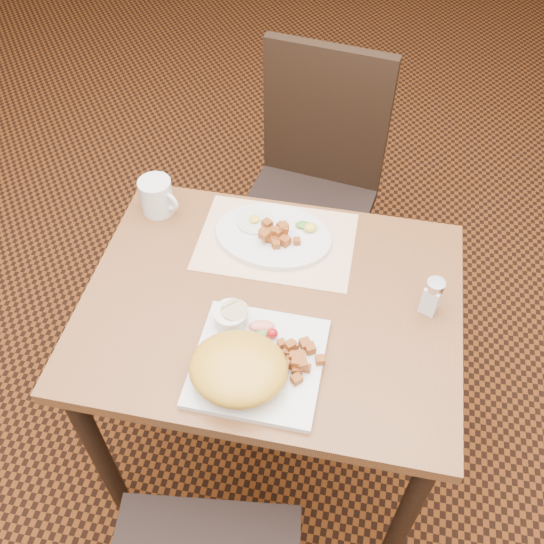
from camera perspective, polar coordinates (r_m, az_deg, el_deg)
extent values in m
plane|color=black|center=(2.09, -0.07, -15.53)|extent=(8.00, 8.00, 0.00)
cube|color=brown|center=(1.46, -0.10, -3.19)|extent=(0.90, 0.70, 0.03)
cylinder|color=black|center=(1.74, -15.81, -16.35)|extent=(0.05, 0.05, 0.71)
cylinder|color=black|center=(1.65, 12.41, -21.62)|extent=(0.05, 0.05, 0.71)
cylinder|color=black|center=(2.02, -9.57, -1.24)|extent=(0.05, 0.05, 0.71)
cylinder|color=black|center=(1.94, 13.40, -4.83)|extent=(0.05, 0.05, 0.71)
cylinder|color=black|center=(1.78, -11.39, -23.65)|extent=(0.04, 0.04, 0.42)
cube|color=black|center=(2.08, 3.00, 5.27)|extent=(0.48, 0.48, 0.05)
cylinder|color=black|center=(2.35, 8.31, 2.88)|extent=(0.04, 0.04, 0.42)
cylinder|color=black|center=(2.11, 5.90, -3.76)|extent=(0.04, 0.04, 0.42)
cylinder|color=black|center=(2.41, 0.00, 5.01)|extent=(0.04, 0.04, 0.42)
cylinder|color=black|center=(2.18, -3.20, -1.22)|extent=(0.04, 0.04, 0.42)
cube|color=black|center=(2.06, 5.07, 14.34)|extent=(0.42, 0.10, 0.50)
cube|color=white|center=(1.58, 0.41, 2.90)|extent=(0.40, 0.28, 0.00)
cube|color=silver|center=(1.34, -1.32, -8.52)|extent=(0.28, 0.28, 0.02)
ellipsoid|color=gold|center=(1.28, -3.17, -9.02)|extent=(0.21, 0.19, 0.08)
ellipsoid|color=gold|center=(1.29, -2.24, -10.53)|extent=(0.08, 0.08, 0.03)
ellipsoid|color=gold|center=(1.33, -5.37, -8.04)|extent=(0.08, 0.08, 0.03)
cylinder|color=silver|center=(1.38, -3.90, -4.27)|extent=(0.08, 0.08, 0.04)
cylinder|color=beige|center=(1.36, -3.56, -3.67)|extent=(0.06, 0.06, 0.01)
ellipsoid|color=#387223|center=(1.37, -0.69, -5.64)|extent=(0.05, 0.04, 0.01)
ellipsoid|color=red|center=(1.36, 0.02, -5.81)|extent=(0.03, 0.03, 0.03)
ellipsoid|color=#F28C72|center=(1.37, -0.96, -5.07)|extent=(0.06, 0.04, 0.02)
cylinder|color=white|center=(1.60, -1.59, 4.82)|extent=(0.10, 0.10, 0.01)
ellipsoid|color=yellow|center=(1.59, -1.66, 5.01)|extent=(0.03, 0.03, 0.01)
ellipsoid|color=#387223|center=(1.59, 2.95, 4.46)|extent=(0.04, 0.03, 0.01)
ellipsoid|color=yellow|center=(1.58, 3.63, 4.21)|extent=(0.04, 0.04, 0.02)
cube|color=white|center=(1.45, 14.76, -2.48)|extent=(0.05, 0.05, 0.08)
cylinder|color=silver|center=(1.41, 15.15, -1.22)|extent=(0.05, 0.05, 0.02)
cylinder|color=silver|center=(1.66, -10.81, 7.04)|extent=(0.09, 0.09, 0.10)
torus|color=silver|center=(1.63, -9.63, 6.55)|extent=(0.06, 0.03, 0.06)
cube|color=#A3511A|center=(1.30, 2.33, -10.03)|extent=(0.03, 0.03, 0.02)
cube|color=#A3511A|center=(1.31, 2.01, -7.92)|extent=(0.02, 0.02, 0.02)
cube|color=#A3511A|center=(1.32, 1.76, -8.51)|extent=(0.02, 0.02, 0.02)
cube|color=#A3511A|center=(1.33, 2.06, -8.20)|extent=(0.03, 0.03, 0.02)
cube|color=#A3511A|center=(1.33, 1.71, -6.89)|extent=(0.03, 0.03, 0.02)
cube|color=#A3511A|center=(1.31, 0.35, -8.03)|extent=(0.02, 0.02, 0.02)
cube|color=#A3511A|center=(1.31, 2.54, -7.99)|extent=(0.03, 0.03, 0.02)
cube|color=#A3511A|center=(1.35, 0.89, -6.77)|extent=(0.02, 0.02, 0.02)
cube|color=#A3511A|center=(1.34, 1.44, -7.52)|extent=(0.02, 0.02, 0.02)
cube|color=#A3511A|center=(1.32, 3.29, -9.02)|extent=(0.02, 0.02, 0.02)
cube|color=#A3511A|center=(1.35, 3.14, -6.80)|extent=(0.03, 0.03, 0.02)
cube|color=#A3511A|center=(1.30, 1.18, -8.75)|extent=(0.02, 0.02, 0.02)
cube|color=#A3511A|center=(1.30, 2.31, -8.49)|extent=(0.02, 0.02, 0.02)
cube|color=#A3511A|center=(1.33, 4.57, -8.25)|extent=(0.02, 0.02, 0.02)
cube|color=#A3511A|center=(1.31, 2.37, -9.12)|extent=(0.03, 0.03, 0.02)
cube|color=#A3511A|center=(1.32, 2.63, -8.51)|extent=(0.03, 0.03, 0.02)
cube|color=#A3511A|center=(1.32, 2.89, -8.68)|extent=(0.02, 0.02, 0.02)
cube|color=#A3511A|center=(1.35, 1.99, -6.95)|extent=(0.03, 0.03, 0.02)
cube|color=#A3511A|center=(1.34, 3.60, -7.18)|extent=(0.03, 0.03, 0.02)
cube|color=#A3511A|center=(1.30, 2.85, -8.58)|extent=(0.03, 0.03, 0.02)
cube|color=#A3511A|center=(1.32, 2.65, -8.55)|extent=(0.02, 0.02, 0.02)
cube|color=#A3511A|center=(1.33, 2.23, -7.95)|extent=(0.02, 0.02, 0.02)
cube|color=#A3511A|center=(1.31, 2.78, -7.94)|extent=(0.02, 0.02, 0.02)
cube|color=#A3511A|center=(1.33, 2.41, -8.06)|extent=(0.03, 0.03, 0.02)
cube|color=#A3511A|center=(1.57, -0.84, 3.81)|extent=(0.02, 0.02, 0.02)
cube|color=#A3511A|center=(1.54, 1.12, 4.06)|extent=(0.03, 0.02, 0.02)
cube|color=#A3511A|center=(1.55, 0.22, 3.33)|extent=(0.03, 0.03, 0.02)
cube|color=#A3511A|center=(1.58, 0.82, 4.41)|extent=(0.02, 0.02, 0.02)
cube|color=#A3511A|center=(1.53, -0.73, 3.50)|extent=(0.03, 0.03, 0.02)
cube|color=#A3511A|center=(1.54, 2.35, 2.92)|extent=(0.02, 0.02, 0.02)
cube|color=#A3511A|center=(1.58, -0.47, 4.52)|extent=(0.03, 0.03, 0.02)
cube|color=#A3511A|center=(1.54, 1.22, 2.94)|extent=(0.03, 0.03, 0.02)
cube|color=#A3511A|center=(1.53, 0.42, 2.59)|extent=(0.02, 0.02, 0.02)
cube|color=#A3511A|center=(1.54, 0.31, 2.92)|extent=(0.03, 0.03, 0.02)
cube|color=#A3511A|center=(1.55, 0.33, 3.13)|extent=(0.02, 0.02, 0.01)
cube|color=#A3511A|center=(1.54, 0.57, 3.75)|extent=(0.03, 0.03, 0.02)
cube|color=#A3511A|center=(1.55, 0.92, 3.47)|extent=(0.03, 0.03, 0.02)
cube|color=#A3511A|center=(1.57, 0.28, 3.88)|extent=(0.02, 0.02, 0.02)
cube|color=#A3511A|center=(1.54, 0.30, 3.89)|extent=(0.02, 0.02, 0.02)
cube|color=#A3511A|center=(1.55, 0.58, 3.21)|extent=(0.02, 0.03, 0.02)
cube|color=#A3511A|center=(1.55, 1.06, 4.22)|extent=(0.03, 0.03, 0.02)
cube|color=#A3511A|center=(1.54, 0.77, 3.06)|extent=(0.03, 0.03, 0.02)
cube|color=#A3511A|center=(1.56, -0.11, 3.75)|extent=(0.03, 0.03, 0.02)
cube|color=#A3511A|center=(1.56, 0.26, 3.51)|extent=(0.02, 0.02, 0.02)
cube|color=#A3511A|center=(1.55, -0.20, 3.14)|extent=(0.02, 0.02, 0.02)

